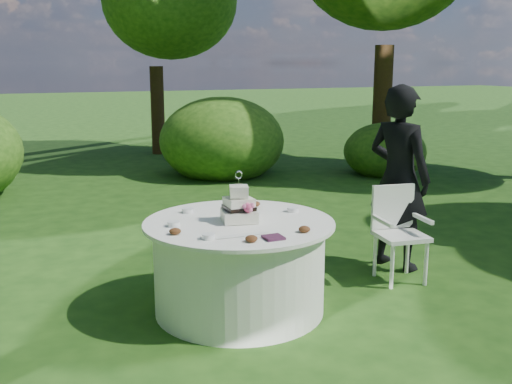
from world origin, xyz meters
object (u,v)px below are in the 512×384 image
napkins (273,237)px  guest (399,178)px  cake (239,208)px  table (239,266)px  chair (398,226)px

napkins → guest: (1.81, 0.98, 0.14)m
guest → cake: (-1.86, -0.42, -0.03)m
napkins → guest: size_ratio=0.08×
napkins → table: 0.68m
cake → guest: bearing=12.8°
guest → chair: size_ratio=2.05×
table → cake: size_ratio=3.77×
cake → table: bearing=84.3°
table → chair: bearing=4.6°
napkins → guest: bearing=28.4°
guest → cake: size_ratio=4.43×
guest → table: size_ratio=1.18×
guest → table: guest is taller
napkins → cake: (-0.05, 0.55, 0.10)m
table → chair: chair is taller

